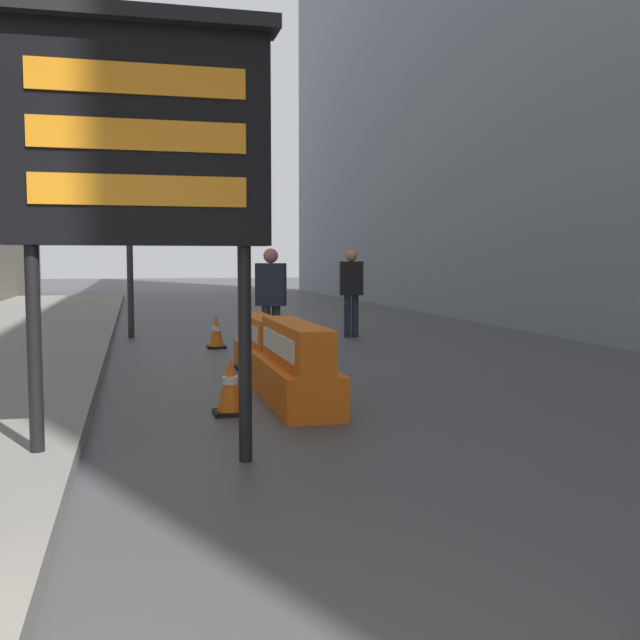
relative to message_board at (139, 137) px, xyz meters
name	(u,v)px	position (x,y,z in m)	size (l,w,h in m)	color
message_board	(139,137)	(0.00, 0.00, 0.00)	(1.96, 0.36, 3.23)	black
jersey_barrier_orange_far	(295,369)	(1.56, 2.09, -2.00)	(0.60, 2.05, 0.86)	orange
jersey_barrier_orange_near	(261,349)	(1.56, 4.25, -2.04)	(0.52, 1.71, 0.77)	orange
traffic_cone_near	(247,348)	(1.44, 4.75, -2.09)	(0.33, 0.33, 0.58)	black
traffic_cone_mid	(230,386)	(0.84, 1.74, -2.09)	(0.33, 0.33, 0.58)	black
traffic_cone_far	(216,332)	(1.29, 7.28, -2.10)	(0.32, 0.32, 0.57)	black
traffic_light_near_curb	(128,166)	(-0.14, 9.27, 0.90)	(0.28, 0.44, 4.55)	#2D2D30
pedestrian_worker	(271,294)	(1.95, 5.70, -1.38)	(0.50, 0.40, 1.68)	#333338
pedestrian_passerby	(351,286)	(4.04, 8.48, -1.37)	(0.49, 0.36, 1.70)	#23283D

